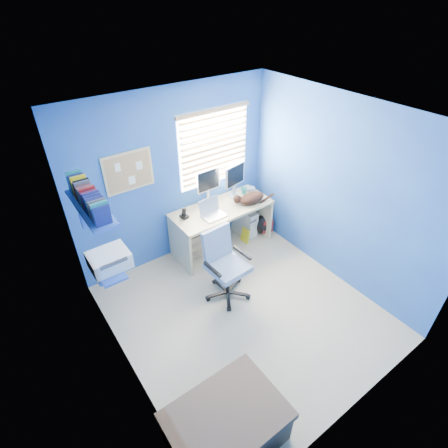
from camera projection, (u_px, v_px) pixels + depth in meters
floor at (244, 311)px, 4.52m from camera, size 3.00×3.20×0.00m
ceiling at (253, 121)px, 3.08m from camera, size 3.00×3.20×0.00m
wall_back at (175, 178)px, 4.86m from camera, size 3.00×0.01×2.50m
wall_front at (376, 333)px, 2.74m from camera, size 3.00×0.01×2.50m
wall_left at (116, 294)px, 3.08m from camera, size 0.01×3.20×2.50m
wall_right at (338, 193)px, 4.52m from camera, size 0.01×3.20×2.50m
desk at (222, 228)px, 5.40m from camera, size 1.53×0.65×0.74m
laptop at (214, 210)px, 4.93m from camera, size 0.34×0.27×0.22m
monitor_left at (208, 186)px, 5.17m from camera, size 0.40×0.13×0.54m
monitor_right at (234, 181)px, 5.31m from camera, size 0.42×0.20×0.54m
phone at (184, 213)px, 4.92m from camera, size 0.11×0.12×0.17m
mug at (244, 191)px, 5.49m from camera, size 0.10×0.09×0.10m
cd_spindle at (251, 189)px, 5.56m from camera, size 0.13×0.13×0.07m
cat at (252, 198)px, 5.26m from camera, size 0.48×0.37×0.15m
tower_pc at (245, 222)px, 5.79m from camera, size 0.25×0.46×0.45m
drawer_boxes at (187, 246)px, 5.31m from camera, size 0.35×0.28×0.41m
yellow_book at (245, 235)px, 5.65m from camera, size 0.03×0.17×0.24m
backpack at (264, 224)px, 5.80m from camera, size 0.37×0.31×0.38m
bed_corner at (226, 427)px, 3.13m from camera, size 0.97×0.69×0.47m
office_chair at (225, 273)px, 4.58m from camera, size 0.60×0.60×0.98m
window_blinds at (215, 148)px, 4.98m from camera, size 1.15×0.05×1.10m
corkboard at (129, 172)px, 4.36m from camera, size 0.64×0.02×0.52m
wall_shelves at (98, 231)px, 3.54m from camera, size 0.42×0.90×1.05m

